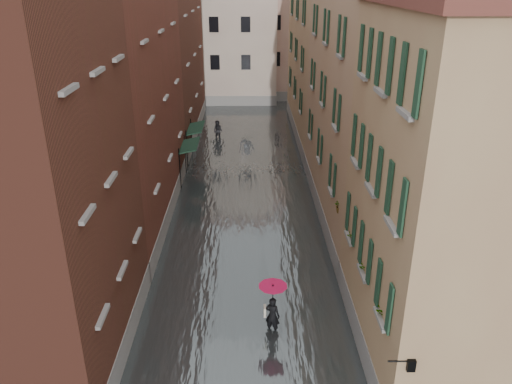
{
  "coord_description": "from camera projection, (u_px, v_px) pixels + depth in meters",
  "views": [
    {
      "loc": [
        0.21,
        -15.95,
        12.18
      ],
      "look_at": [
        0.54,
        5.22,
        3.0
      ],
      "focal_mm": 35.0,
      "sensor_mm": 36.0,
      "label": 1
    }
  ],
  "objects": [
    {
      "name": "ground",
      "position": [
        244.0,
        315.0,
        19.48
      ],
      "size": [
        120.0,
        120.0,
        0.0
      ],
      "primitive_type": "plane",
      "color": "#5B5B5E",
      "rests_on": "ground"
    },
    {
      "name": "floodwater",
      "position": [
        246.0,
        185.0,
        31.36
      ],
      "size": [
        10.0,
        60.0,
        0.2
      ],
      "primitive_type": "cube",
      "color": "#444A4B",
      "rests_on": "ground"
    },
    {
      "name": "building_left_near",
      "position": [
        9.0,
        182.0,
        14.96
      ],
      "size": [
        6.0,
        8.0,
        13.0
      ],
      "primitive_type": "cube",
      "color": "brown",
      "rests_on": "ground"
    },
    {
      "name": "building_left_mid",
      "position": [
        106.0,
        104.0,
        25.15
      ],
      "size": [
        6.0,
        14.0,
        12.5
      ],
      "primitive_type": "cube",
      "color": "#5F281E",
      "rests_on": "ground"
    },
    {
      "name": "building_left_far",
      "position": [
        155.0,
        49.0,
        38.61
      ],
      "size": [
        6.0,
        16.0,
        14.0
      ],
      "primitive_type": "cube",
      "color": "brown",
      "rests_on": "ground"
    },
    {
      "name": "building_right_near",
      "position": [
        468.0,
        202.0,
        15.46
      ],
      "size": [
        6.0,
        8.0,
        11.5
      ],
      "primitive_type": "cube",
      "color": "#9D7451",
      "rests_on": "ground"
    },
    {
      "name": "building_right_mid",
      "position": [
        382.0,
        98.0,
        25.25
      ],
      "size": [
        6.0,
        14.0,
        13.0
      ],
      "primitive_type": "cube",
      "color": "tan",
      "rests_on": "ground"
    },
    {
      "name": "building_right_far",
      "position": [
        334.0,
        65.0,
        39.31
      ],
      "size": [
        6.0,
        16.0,
        11.5
      ],
      "primitive_type": "cube",
      "color": "#9D7451",
      "rests_on": "ground"
    },
    {
      "name": "building_end_cream",
      "position": [
        217.0,
        36.0,
        51.71
      ],
      "size": [
        12.0,
        9.0,
        13.0
      ],
      "primitive_type": "cube",
      "color": "beige",
      "rests_on": "ground"
    },
    {
      "name": "building_end_pink",
      "position": [
        301.0,
        38.0,
        53.87
      ],
      "size": [
        10.0,
        9.0,
        12.0
      ],
      "primitive_type": "cube",
      "color": "#C9A48D",
      "rests_on": "ground"
    },
    {
      "name": "awning_near",
      "position": [
        189.0,
        146.0,
        30.96
      ],
      "size": [
        1.09,
        2.79,
        2.8
      ],
      "color": "black",
      "rests_on": "ground"
    },
    {
      "name": "awning_far",
      "position": [
        195.0,
        129.0,
        34.47
      ],
      "size": [
        1.09,
        2.99,
        2.8
      ],
      "color": "black",
      "rests_on": "ground"
    },
    {
      "name": "wall_lantern",
      "position": [
        410.0,
        364.0,
        12.84
      ],
      "size": [
        0.71,
        0.22,
        0.35
      ],
      "color": "black",
      "rests_on": "ground"
    },
    {
      "name": "window_planters",
      "position": [
        360.0,
        244.0,
        17.56
      ],
      "size": [
        0.59,
        8.2,
        0.84
      ],
      "color": "brown",
      "rests_on": "ground"
    },
    {
      "name": "pedestrian_main",
      "position": [
        273.0,
        303.0,
        18.02
      ],
      "size": [
        1.05,
        1.05,
        2.06
      ],
      "color": "black",
      "rests_on": "ground"
    },
    {
      "name": "pedestrian_far",
      "position": [
        218.0,
        131.0,
        39.82
      ],
      "size": [
        0.99,
        0.89,
        1.66
      ],
      "primitive_type": "imported",
      "rotation": [
        0.0,
        0.0,
        -0.4
      ],
      "color": "black",
      "rests_on": "ground"
    }
  ]
}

